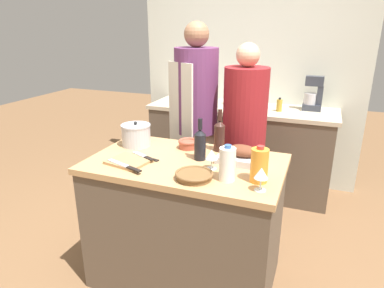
# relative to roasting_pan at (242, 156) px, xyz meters

# --- Properties ---
(ground_plane) EXTENTS (12.00, 12.00, 0.00)m
(ground_plane) POSITION_rel_roasting_pan_xyz_m (-0.34, -0.11, -0.94)
(ground_plane) COLOR brown
(kitchen_island) EXTENTS (1.25, 0.75, 0.89)m
(kitchen_island) POSITION_rel_roasting_pan_xyz_m (-0.34, -0.11, -0.49)
(kitchen_island) COLOR brown
(kitchen_island) RESTS_ON ground_plane
(back_counter) EXTENTS (1.93, 0.60, 0.91)m
(back_counter) POSITION_rel_roasting_pan_xyz_m (-0.34, 1.43, -0.48)
(back_counter) COLOR brown
(back_counter) RESTS_ON ground_plane
(back_wall) EXTENTS (2.43, 0.10, 2.55)m
(back_wall) POSITION_rel_roasting_pan_xyz_m (-0.34, 1.78, 0.34)
(back_wall) COLOR silver
(back_wall) RESTS_ON ground_plane
(roasting_pan) EXTENTS (0.31, 0.23, 0.11)m
(roasting_pan) POSITION_rel_roasting_pan_xyz_m (0.00, 0.00, 0.00)
(roasting_pan) COLOR #BCBCC1
(roasting_pan) RESTS_ON kitchen_island
(wicker_basket) EXTENTS (0.22, 0.22, 0.04)m
(wicker_basket) POSITION_rel_roasting_pan_xyz_m (-0.20, -0.35, -0.02)
(wicker_basket) COLOR brown
(wicker_basket) RESTS_ON kitchen_island
(cutting_board) EXTENTS (0.28, 0.25, 0.02)m
(cutting_board) POSITION_rel_roasting_pan_xyz_m (-0.67, -0.27, -0.03)
(cutting_board) COLOR #AD7F51
(cutting_board) RESTS_ON kitchen_island
(stock_pot) EXTENTS (0.21, 0.21, 0.18)m
(stock_pot) POSITION_rel_roasting_pan_xyz_m (-0.79, 0.04, 0.04)
(stock_pot) COLOR #B7B7BC
(stock_pot) RESTS_ON kitchen_island
(mixing_bowl) EXTENTS (0.14, 0.14, 0.06)m
(mixing_bowl) POSITION_rel_roasting_pan_xyz_m (-0.42, 0.12, -0.01)
(mixing_bowl) COLOR #A84C38
(mixing_bowl) RESTS_ON kitchen_island
(juice_jug) EXTENTS (0.10, 0.10, 0.21)m
(juice_jug) POSITION_rel_roasting_pan_xyz_m (0.15, -0.25, 0.05)
(juice_jug) COLOR orange
(juice_jug) RESTS_ON kitchen_island
(milk_jug) EXTENTS (0.09, 0.09, 0.21)m
(milk_jug) POSITION_rel_roasting_pan_xyz_m (-0.02, -0.29, 0.05)
(milk_jug) COLOR white
(milk_jug) RESTS_ON kitchen_island
(wine_bottle_green) EXTENTS (0.07, 0.07, 0.29)m
(wine_bottle_green) POSITION_rel_roasting_pan_xyz_m (-0.20, 0.15, 0.07)
(wine_bottle_green) COLOR #381E19
(wine_bottle_green) RESTS_ON kitchen_island
(wine_bottle_dark) EXTENTS (0.08, 0.08, 0.28)m
(wine_bottle_dark) POSITION_rel_roasting_pan_xyz_m (-0.27, -0.05, 0.06)
(wine_bottle_dark) COLOR black
(wine_bottle_dark) RESTS_ON kitchen_island
(wine_glass_left) EXTENTS (0.08, 0.08, 0.13)m
(wine_glass_left) POSITION_rel_roasting_pan_xyz_m (0.18, -0.36, 0.05)
(wine_glass_left) COLOR silver
(wine_glass_left) RESTS_ON kitchen_island
(wine_glass_right) EXTENTS (0.08, 0.08, 0.13)m
(wine_glass_right) POSITION_rel_roasting_pan_xyz_m (-0.15, -0.17, 0.05)
(wine_glass_right) COLOR silver
(wine_glass_right) RESTS_ON kitchen_island
(knife_chef) EXTENTS (0.29, 0.12, 0.01)m
(knife_chef) POSITION_rel_roasting_pan_xyz_m (-0.64, -0.36, -0.02)
(knife_chef) COLOR #B7B7BC
(knife_chef) RESTS_ON cutting_board
(knife_paring) EXTENTS (0.22, 0.07, 0.01)m
(knife_paring) POSITION_rel_roasting_pan_xyz_m (-0.61, -0.16, -0.04)
(knife_paring) COLOR #B7B7BC
(knife_paring) RESTS_ON kitchen_island
(knife_bread) EXTENTS (0.20, 0.11, 0.01)m
(knife_bread) POSITION_rel_roasting_pan_xyz_m (-0.61, -0.18, -0.02)
(knife_bread) COLOR #B7B7BC
(knife_bread) RESTS_ON cutting_board
(stand_mixer) EXTENTS (0.18, 0.14, 0.34)m
(stand_mixer) POSITION_rel_roasting_pan_xyz_m (0.35, 1.55, 0.12)
(stand_mixer) COLOR #333842
(stand_mixer) RESTS_ON back_counter
(condiment_bottle_tall) EXTENTS (0.05, 0.05, 0.14)m
(condiment_bottle_tall) POSITION_rel_roasting_pan_xyz_m (0.05, 1.38, 0.04)
(condiment_bottle_tall) COLOR #B28E2D
(condiment_bottle_tall) RESTS_ON back_counter
(condiment_bottle_short) EXTENTS (0.06, 0.06, 0.15)m
(condiment_bottle_short) POSITION_rel_roasting_pan_xyz_m (-0.52, 1.52, 0.05)
(condiment_bottle_short) COLOR #332D28
(condiment_bottle_short) RESTS_ON back_counter
(person_cook_aproned) EXTENTS (0.39, 0.41, 1.76)m
(person_cook_aproned) POSITION_rel_roasting_pan_xyz_m (-0.57, 0.67, 0.03)
(person_cook_aproned) COLOR beige
(person_cook_aproned) RESTS_ON ground_plane
(person_cook_guest) EXTENTS (0.36, 0.36, 1.60)m
(person_cook_guest) POSITION_rel_roasting_pan_xyz_m (-0.14, 0.68, -0.06)
(person_cook_guest) COLOR beige
(person_cook_guest) RESTS_ON ground_plane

